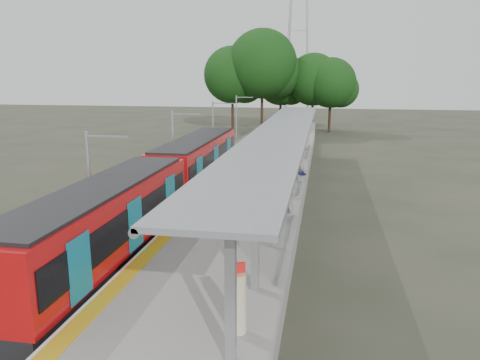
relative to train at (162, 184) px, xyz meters
name	(u,v)px	position (x,y,z in m)	size (l,w,h in m)	color
ground	(179,343)	(4.50, -11.55, -2.05)	(200.00, 200.00, 0.00)	#474438
trackbed	(202,183)	(0.00, 8.45, -1.93)	(3.00, 70.00, 0.24)	#59544C
platform	(264,181)	(4.50, 8.45, -1.55)	(6.00, 50.00, 1.00)	gray
tactile_strip	(229,172)	(1.95, 8.45, -1.04)	(0.60, 50.00, 0.02)	gold
end_fence	(290,127)	(4.50, 33.40, -0.45)	(6.00, 0.10, 1.20)	#9EA0A5
train	(162,184)	(0.00, 0.00, 0.00)	(2.74, 27.60, 3.62)	black
canopy	(283,136)	(6.11, 4.63, 2.15)	(3.27, 38.00, 3.66)	#9EA0A5
pylon	(299,7)	(3.50, 61.45, 16.95)	(8.00, 4.00, 38.00)	#9EA0A5
tree_cluster	(276,74)	(1.82, 42.07, 5.84)	(20.74, 12.30, 13.88)	#382316
catenary_masts	(174,147)	(-1.72, 7.45, 0.86)	(2.08, 48.16, 5.40)	#9EA0A5
bench_near	(281,206)	(6.64, -1.64, -0.45)	(0.84, 1.75, 1.15)	#0D0E43
bench_mid	(300,172)	(7.06, 7.21, -0.54)	(0.78, 1.48, 0.97)	#0D0E43
bench_far	(301,143)	(6.45, 20.24, -0.51)	(0.92, 1.57, 1.03)	#0D0E43
info_pillar_near	(238,303)	(6.43, -12.26, -0.18)	(0.45, 0.45, 2.02)	beige
info_pillar_far	(274,159)	(4.96, 10.55, -0.35)	(0.37, 0.37, 1.62)	beige
litter_bin	(282,186)	(6.22, 3.14, -0.60)	(0.44, 0.44, 0.91)	#9EA0A5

